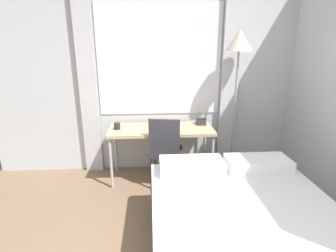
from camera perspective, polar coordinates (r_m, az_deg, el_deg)
wall_back_with_window at (r=3.75m, az=-1.72°, el=10.40°), size 4.75×0.13×2.70m
desk at (r=3.54m, az=-1.49°, el=-1.31°), size 1.39×0.58×0.73m
desk_chair at (r=3.35m, az=-0.59°, el=-4.84°), size 0.46×0.46×0.95m
bed at (r=2.34m, az=17.44°, el=-23.96°), size 1.54×2.03×0.68m
standing_lamp at (r=3.60m, az=15.15°, el=15.55°), size 0.34×0.34×2.00m
telephone at (r=3.71m, az=7.20°, el=0.98°), size 0.13×0.16×0.09m
book at (r=3.54m, az=-1.12°, el=-0.08°), size 0.24×0.19×0.02m
mug at (r=3.52m, az=-11.01°, el=-0.01°), size 0.08×0.08×0.09m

